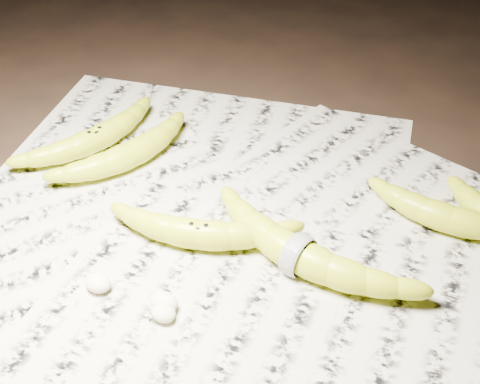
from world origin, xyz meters
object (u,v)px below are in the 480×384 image
Objects in this scene: banana_center at (199,232)px; banana_taped at (298,253)px; banana_upper_a at (452,217)px; banana_left_b at (130,152)px; banana_left_a at (95,137)px.

banana_center is 0.81× the size of banana_taped.
banana_taped is at bearing -135.52° from banana_upper_a.
banana_left_b is 0.43m from banana_upper_a.
banana_left_a is at bearing 137.31° from banana_center.
banana_taped is 0.20m from banana_upper_a.
banana_left_b is 0.96× the size of banana_center.
banana_left_a is 0.36m from banana_taped.
banana_center is at bearing -149.12° from banana_upper_a.
banana_upper_a is (0.12, 0.16, -0.00)m from banana_taped.
banana_left_a is 1.02× the size of banana_center.
banana_left_b and banana_upper_a have the same top height.
banana_left_a is at bearing -174.70° from banana_upper_a.
banana_taped is at bearing -84.52° from banana_left_b.
banana_left_b is at bearing 175.81° from banana_taped.
banana_left_a and banana_upper_a have the same top height.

